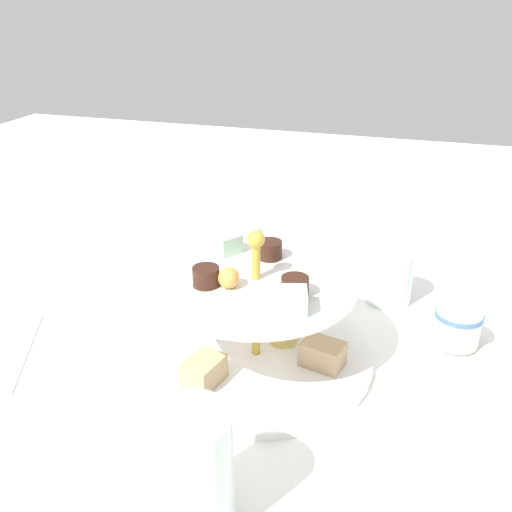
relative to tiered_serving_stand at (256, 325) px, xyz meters
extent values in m
plane|color=white|center=(0.00, 0.00, -0.05)|extent=(2.40, 2.40, 0.00)
cylinder|color=white|center=(0.00, 0.00, -0.05)|extent=(0.28, 0.28, 0.01)
cylinder|color=white|center=(0.00, 0.00, 0.06)|extent=(0.23, 0.23, 0.01)
cylinder|color=gold|center=(0.00, 0.00, 0.03)|extent=(0.01, 0.01, 0.16)
sphere|color=gold|center=(0.00, 0.00, 0.11)|extent=(0.02, 0.02, 0.02)
cube|color=tan|center=(0.07, 0.04, -0.03)|extent=(0.06, 0.06, 0.03)
cube|color=tan|center=(-0.07, 0.04, -0.03)|extent=(0.05, 0.04, 0.03)
cube|color=tan|center=(0.00, -0.08, -0.03)|extent=(0.04, 0.05, 0.03)
cylinder|color=#E5C660|center=(0.03, -0.03, -0.03)|extent=(0.04, 0.04, 0.01)
cylinder|color=#381E14|center=(-0.03, -0.05, 0.07)|extent=(0.03, 0.03, 0.02)
cylinder|color=#381E14|center=(0.06, 0.00, 0.07)|extent=(0.03, 0.03, 0.02)
cylinder|color=#381E14|center=(-0.03, 0.05, 0.07)|extent=(0.03, 0.03, 0.02)
cube|color=#B2E5BC|center=(0.06, 0.06, 0.07)|extent=(0.04, 0.04, 0.02)
cube|color=#B2E5BC|center=(-0.06, -0.06, 0.07)|extent=(0.04, 0.04, 0.02)
sphere|color=gold|center=(-0.03, 0.02, 0.07)|extent=(0.02, 0.02, 0.02)
cylinder|color=silver|center=(-0.24, -0.02, 0.01)|extent=(0.07, 0.07, 0.11)
cylinder|color=silver|center=(0.20, -0.14, -0.01)|extent=(0.06, 0.06, 0.08)
cylinder|color=white|center=(0.10, -0.23, -0.05)|extent=(0.09, 0.09, 0.01)
cylinder|color=white|center=(0.10, -0.23, -0.02)|extent=(0.06, 0.06, 0.04)
cylinder|color=#4772B2|center=(0.10, -0.23, 0.00)|extent=(0.06, 0.06, 0.01)
cube|color=silver|center=(-0.07, 0.28, -0.05)|extent=(0.16, 0.08, 0.00)
cube|color=silver|center=(-0.11, -0.27, -0.05)|extent=(0.16, 0.08, 0.00)
cylinder|color=silver|center=(0.20, 0.08, 0.00)|extent=(0.06, 0.06, 0.09)
camera|label=1|loc=(-0.55, -0.17, 0.36)|focal=40.29mm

